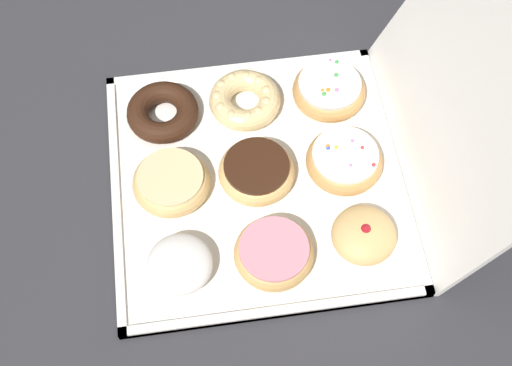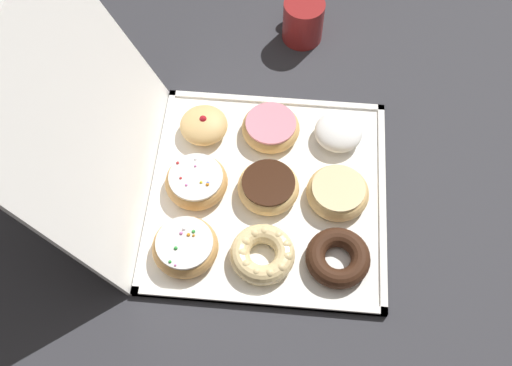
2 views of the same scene
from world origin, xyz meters
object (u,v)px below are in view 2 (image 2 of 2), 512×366
object	(u,v)px
glazed_ring_donut_1	(338,193)
powdered_filled_donut_2	(338,132)
chocolate_cake_ring_donut_0	(338,258)
sprinkle_donut_7	(197,181)
cruller_donut_3	(265,254)
coffee_mug	(303,19)
donut_box	(268,193)
sprinkle_donut_6	(185,246)
pink_frosted_donut_5	(271,127)
jelly_filled_donut_8	(204,125)
chocolate_frosted_donut_4	(269,185)

from	to	relation	value
glazed_ring_donut_1	powdered_filled_donut_2	xyz separation A→B (m)	(0.13, 0.00, 0.00)
chocolate_cake_ring_donut_0	sprinkle_donut_7	distance (m)	0.28
chocolate_cake_ring_donut_0	powdered_filled_donut_2	distance (m)	0.25
chocolate_cake_ring_donut_0	cruller_donut_3	distance (m)	0.12
powdered_filled_donut_2	coffee_mug	distance (m)	0.27
cruller_donut_3	donut_box	bearing A→B (deg)	1.67
chocolate_cake_ring_donut_0	sprinkle_donut_6	size ratio (longest dim) A/B	0.97
powdered_filled_donut_2	coffee_mug	bearing A→B (deg)	16.77
sprinkle_donut_6	donut_box	bearing A→B (deg)	-45.71
donut_box	sprinkle_donut_7	world-z (taller)	sprinkle_donut_7
pink_frosted_donut_5	sprinkle_donut_6	world-z (taller)	sprinkle_donut_6
powdered_filled_donut_2	sprinkle_donut_6	size ratio (longest dim) A/B	0.79
jelly_filled_donut_8	sprinkle_donut_6	bearing A→B (deg)	-179.95
sprinkle_donut_6	jelly_filled_donut_8	distance (m)	0.25
chocolate_cake_ring_donut_0	chocolate_frosted_donut_4	bearing A→B (deg)	44.30
donut_box	chocolate_cake_ring_donut_0	size ratio (longest dim) A/B	3.85
donut_box	cruller_donut_3	size ratio (longest dim) A/B	3.83
donut_box	sprinkle_donut_6	xyz separation A→B (m)	(-0.13, 0.13, 0.02)
sprinkle_donut_6	jelly_filled_donut_8	xyz separation A→B (m)	(0.25, 0.00, 0.00)
chocolate_frosted_donut_4	jelly_filled_donut_8	xyz separation A→B (m)	(0.12, 0.13, 0.00)
sprinkle_donut_6	sprinkle_donut_7	xyz separation A→B (m)	(0.13, -0.00, -0.00)
chocolate_frosted_donut_4	sprinkle_donut_7	distance (m)	0.13
chocolate_frosted_donut_4	donut_box	bearing A→B (deg)	171.14
donut_box	sprinkle_donut_6	bearing A→B (deg)	134.29
coffee_mug	pink_frosted_donut_5	bearing A→B (deg)	169.84
cruller_donut_3	sprinkle_donut_6	world-z (taller)	sprinkle_donut_6
donut_box	powdered_filled_donut_2	bearing A→B (deg)	-43.41
powdered_filled_donut_2	jelly_filled_donut_8	world-z (taller)	jelly_filled_donut_8
pink_frosted_donut_5	jelly_filled_donut_8	world-z (taller)	jelly_filled_donut_8
coffee_mug	chocolate_frosted_donut_4	bearing A→B (deg)	173.94
chocolate_frosted_donut_4	glazed_ring_donut_1	bearing A→B (deg)	-92.30
jelly_filled_donut_8	chocolate_cake_ring_donut_0	bearing A→B (deg)	-133.70
pink_frosted_donut_5	sprinkle_donut_7	size ratio (longest dim) A/B	0.97
donut_box	chocolate_frosted_donut_4	size ratio (longest dim) A/B	3.82
sprinkle_donut_6	chocolate_cake_ring_donut_0	bearing A→B (deg)	-89.33
glazed_ring_donut_1	powdered_filled_donut_2	bearing A→B (deg)	0.78
glazed_ring_donut_1	sprinkle_donut_6	distance (m)	0.28
donut_box	sprinkle_donut_6	distance (m)	0.18
sprinkle_donut_6	coffee_mug	bearing A→B (deg)	-18.36
chocolate_frosted_donut_4	coffee_mug	world-z (taller)	coffee_mug
powdered_filled_donut_2	coffee_mug	world-z (taller)	coffee_mug
powdered_filled_donut_2	donut_box	bearing A→B (deg)	136.59
chocolate_cake_ring_donut_0	powdered_filled_donut_2	bearing A→B (deg)	1.12
sprinkle_donut_7	jelly_filled_donut_8	distance (m)	0.12
pink_frosted_donut_5	sprinkle_donut_7	world-z (taller)	sprinkle_donut_7
pink_frosted_donut_5	sprinkle_donut_6	distance (m)	0.28
powdered_filled_donut_2	pink_frosted_donut_5	bearing A→B (deg)	89.70
glazed_ring_donut_1	pink_frosted_donut_5	size ratio (longest dim) A/B	1.02
chocolate_cake_ring_donut_0	jelly_filled_donut_8	size ratio (longest dim) A/B	1.22
pink_frosted_donut_5	jelly_filled_donut_8	xyz separation A→B (m)	(-0.01, 0.12, 0.00)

